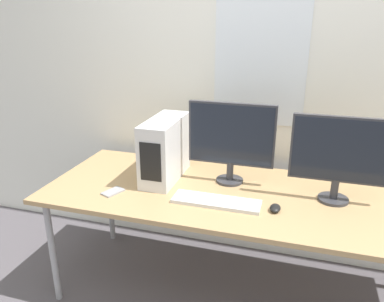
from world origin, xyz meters
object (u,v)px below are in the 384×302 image
Objects in this scene: mouse at (275,208)px; cell_phone at (113,192)px; monitor_main at (231,138)px; monitor_right_near at (339,155)px; pc_tower at (165,149)px; keyboard at (216,201)px.

mouse reaches higher than cell_phone.
monitor_main is 0.61m from monitor_right_near.
pc_tower is 0.89× the size of monitor_main.
cell_phone is (-0.62, -0.35, -0.28)m from monitor_main.
pc_tower is at bearing 147.48° from keyboard.
pc_tower reaches higher than mouse.
monitor_right_near reaches higher than pc_tower.
monitor_main reaches higher than cell_phone.
monitor_right_near is 1.06× the size of keyboard.
monitor_main is 3.62× the size of cell_phone.
keyboard is 5.40× the size of mouse.
keyboard is (0.39, -0.25, -0.18)m from pc_tower.
monitor_main is 0.50m from mouse.
pc_tower is at bearing 178.36° from monitor_right_near.
pc_tower reaches higher than keyboard.
mouse is at bearing 25.55° from cell_phone.
cell_phone is at bearing -167.68° from monitor_right_near.
monitor_right_near is 3.57× the size of cell_phone.
pc_tower is 0.77m from mouse.
keyboard is 0.32m from mouse.
cell_phone is at bearing -150.55° from monitor_main.
keyboard is (-0.62, -0.22, -0.26)m from monitor_right_near.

